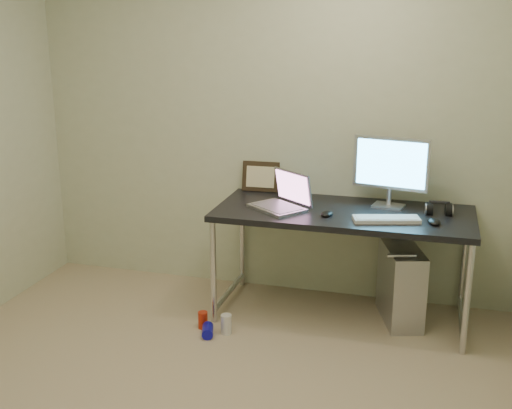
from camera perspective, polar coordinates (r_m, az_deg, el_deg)
The scene contains 16 objects.
wall_back at distance 4.60m, azimuth 1.31°, elevation 7.26°, with size 3.50×0.02×2.50m, color beige.
desk at distance 4.27m, azimuth 7.76°, elevation -1.51°, with size 1.68×0.73×0.75m.
tower_computer at distance 4.42m, azimuth 12.74°, elevation -6.90°, with size 0.35×0.53×0.55m.
cable_a at distance 4.63m, azimuth 12.44°, elevation -3.95°, with size 0.01×0.01×0.70m, color black.
cable_b at distance 4.61m, azimuth 13.52°, elevation -4.35°, with size 0.01×0.01×0.72m, color black.
can_red at distance 4.29m, azimuth -4.74°, elevation -10.20°, with size 0.06×0.06×0.11m, color #B4250F.
can_white at distance 4.21m, azimuth -2.66°, elevation -10.58°, with size 0.07×0.07×0.13m, color silver.
can_blue at distance 4.20m, azimuth -4.32°, elevation -11.12°, with size 0.07×0.07×0.13m, color #100FB1.
laptop at distance 4.26m, azimuth 2.43°, elevation 0.43°, with size 0.45×0.44×0.24m.
monitor at distance 4.32m, azimuth 11.89°, elevation 3.32°, with size 0.50×0.18×0.47m.
keyboard at distance 4.07m, azimuth 11.51°, elevation -1.29°, with size 0.41×0.13×0.02m, color silver.
mouse_right at distance 4.08m, azimuth 15.57°, elevation -1.38°, with size 0.08×0.12×0.04m, color black.
mouse_left at distance 4.13m, azimuth 6.32°, elevation -0.71°, with size 0.07×0.12×0.04m, color black.
headphones at distance 4.29m, azimuth 15.94°, elevation -0.45°, with size 0.17×0.10×0.11m.
picture_frame at distance 4.67m, azimuth 0.43°, elevation 2.51°, with size 0.27×0.03×0.22m, color black.
webcam at distance 4.57m, azimuth 2.79°, elevation 1.79°, with size 0.04×0.03×0.11m.
Camera 1 is at (1.13, -2.66, 1.95)m, focal length 45.00 mm.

